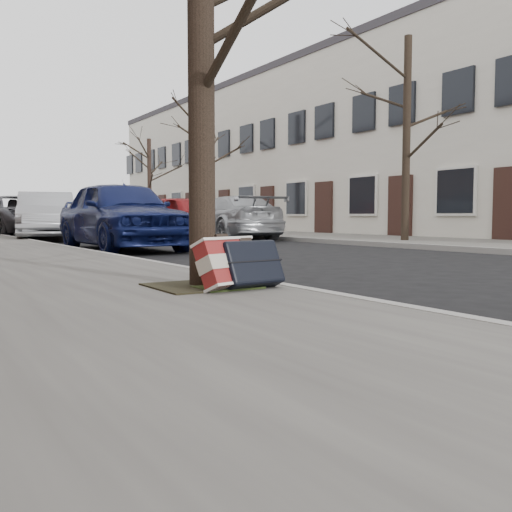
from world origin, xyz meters
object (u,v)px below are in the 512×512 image
suitcase_red (229,264)px  car_near_front (121,215)px  suitcase_navy (251,264)px  car_near_mid (46,216)px

suitcase_red → car_near_front: bearing=60.5°
suitcase_red → suitcase_navy: (0.20, -0.03, -0.01)m
suitcase_navy → car_near_front: car_near_front is taller
suitcase_navy → car_near_mid: bearing=78.9°
suitcase_navy → car_near_mid: size_ratio=0.12×
suitcase_navy → suitcase_red: bearing=164.5°
suitcase_red → car_near_mid: (1.56, 14.57, 0.42)m
car_near_front → car_near_mid: car_near_front is taller
suitcase_red → suitcase_navy: suitcase_red is taller
car_near_mid → suitcase_navy: bearing=-83.4°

